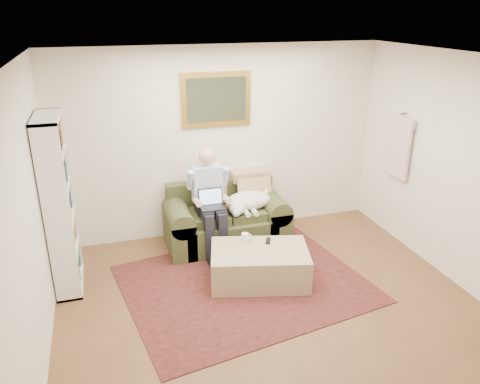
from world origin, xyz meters
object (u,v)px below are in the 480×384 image
sleeping_dog (248,201)px  bookshelf (59,205)px  laptop (212,202)px  coffee_mug (245,237)px  seated_man (211,203)px  ottoman (260,265)px  sofa (226,224)px

sleeping_dog → bookshelf: 2.38m
laptop → coffee_mug: size_ratio=3.15×
seated_man → ottoman: 1.08m
seated_man → sleeping_dog: 0.54m
sofa → ottoman: bearing=-83.5°
sleeping_dog → ottoman: sleeping_dog is taller
laptop → ottoman: laptop is taller
coffee_mug → bookshelf: bookshelf is taller
ottoman → coffee_mug: (-0.10, 0.26, 0.25)m
sofa → ottoman: (0.12, -1.05, -0.08)m
sleeping_dog → sofa: bearing=164.3°
sofa → sleeping_dog: sofa is taller
laptop → sleeping_dog: bearing=13.6°
coffee_mug → bookshelf: (-2.05, 0.33, 0.54)m
seated_man → laptop: seated_man is taller
laptop → coffee_mug: 0.68m
sofa → seated_man: bearing=-148.5°
coffee_mug → seated_man: bearing=112.6°
seated_man → bookshelf: bearing=-170.3°
seated_man → ottoman: bearing=-68.1°
seated_man → laptop: (0.00, -0.06, 0.03)m
sofa → sleeping_dog: 0.46m
sofa → coffee_mug: bearing=-88.4°
laptop → coffee_mug: bearing=-65.3°
laptop → seated_man: bearing=90.0°
sofa → seated_man: (-0.24, -0.15, 0.40)m
ottoman → laptop: bearing=113.4°
sofa → bookshelf: bookshelf is taller
sleeping_dog → ottoman: (-0.17, -0.97, -0.42)m
laptop → bookshelf: 1.83m
bookshelf → laptop: bearing=7.7°
ottoman → bookshelf: 2.37m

